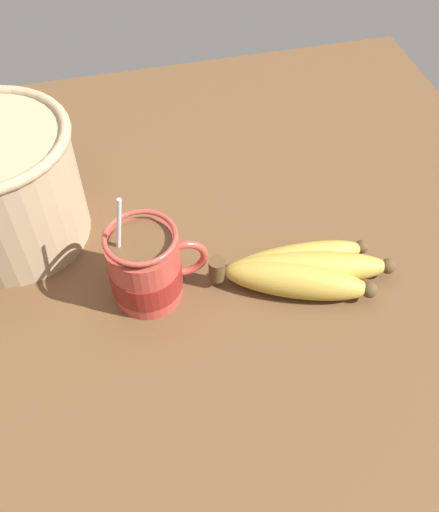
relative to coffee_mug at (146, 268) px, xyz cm
name	(u,v)px	position (x,y,z in cm)	size (l,w,h in cm)	color
table	(188,297)	(4.57, -0.87, -5.96)	(100.07, 100.07, 2.79)	brown
coffee_mug	(146,268)	(0.00, 0.00, 0.00)	(12.33, 8.60, 16.13)	#B23D33
banana_bunch	(300,269)	(18.23, -2.61, -2.45)	(22.58, 11.12, 4.42)	#4C381E
woven_basket	(1,185)	(-15.36, 14.00, 3.94)	(19.90, 19.90, 16.32)	tan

